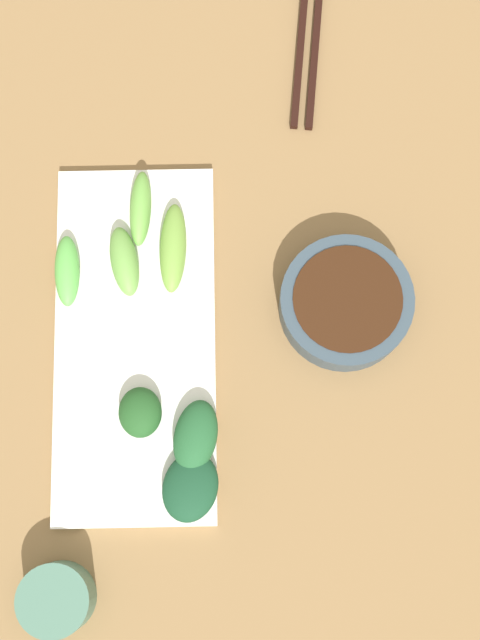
{
  "coord_description": "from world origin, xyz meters",
  "views": [
    {
      "loc": [
        -0.03,
        0.19,
        0.97
      ],
      "look_at": [
        -0.03,
        -0.0,
        0.05
      ],
      "focal_mm": 51.3,
      "sensor_mm": 36.0,
      "label": 1
    }
  ],
  "objects_px": {
    "sauce_bowl": "(346,303)",
    "chopsticks": "(309,34)",
    "serving_plate": "(135,343)",
    "tea_cup": "(57,599)"
  },
  "relations": [
    {
      "from": "serving_plate",
      "to": "tea_cup",
      "type": "distance_m",
      "value": 0.27
    },
    {
      "from": "tea_cup",
      "to": "sauce_bowl",
      "type": "bearing_deg",
      "value": -135.31
    },
    {
      "from": "sauce_bowl",
      "to": "chopsticks",
      "type": "distance_m",
      "value": 0.32
    },
    {
      "from": "serving_plate",
      "to": "tea_cup",
      "type": "bearing_deg",
      "value": 74.03
    },
    {
      "from": "sauce_bowl",
      "to": "tea_cup",
      "type": "height_order",
      "value": "tea_cup"
    },
    {
      "from": "sauce_bowl",
      "to": "chopsticks",
      "type": "xyz_separation_m",
      "value": [
        0.03,
        -0.32,
        -0.02
      ]
    },
    {
      "from": "chopsticks",
      "to": "serving_plate",
      "type": "bearing_deg",
      "value": 67.26
    },
    {
      "from": "sauce_bowl",
      "to": "tea_cup",
      "type": "xyz_separation_m",
      "value": [
        0.29,
        0.29,
        0.0
      ]
    },
    {
      "from": "chopsticks",
      "to": "tea_cup",
      "type": "height_order",
      "value": "tea_cup"
    },
    {
      "from": "sauce_bowl",
      "to": "chopsticks",
      "type": "relative_size",
      "value": 0.6
    }
  ]
}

